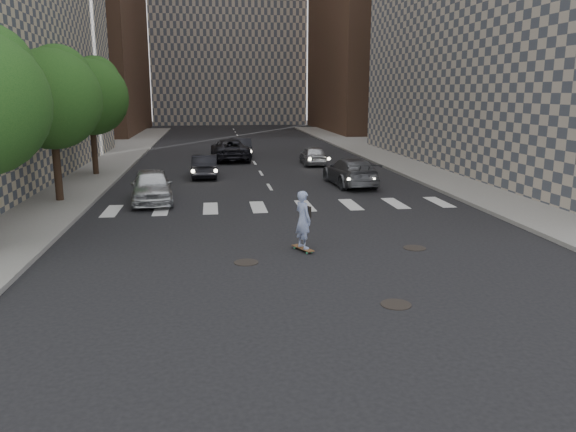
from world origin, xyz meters
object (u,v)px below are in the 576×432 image
at_px(skateboarder, 303,220).
at_px(traffic_car_e, 240,148).
at_px(traffic_car_d, 313,155).
at_px(tree_c, 92,94).
at_px(traffic_car_b, 350,172).
at_px(traffic_car_a, 205,166).
at_px(traffic_car_c, 230,150).
at_px(silver_sedan, 152,186).
at_px(tree_b, 53,94).

relative_size(skateboarder, traffic_car_e, 0.43).
height_order(skateboarder, traffic_car_d, skateboarder).
xyz_separation_m(tree_c, traffic_car_b, (13.67, -5.14, -3.94)).
xyz_separation_m(skateboarder, traffic_car_b, (4.41, 11.81, -0.28)).
bearing_deg(traffic_car_d, traffic_car_a, 34.71).
height_order(skateboarder, traffic_car_e, skateboarder).
bearing_deg(tree_c, traffic_car_c, 39.60).
bearing_deg(silver_sedan, traffic_car_b, 13.06).
relative_size(silver_sedan, traffic_car_c, 0.80).
bearing_deg(tree_b, traffic_car_d, 40.53).
height_order(silver_sedan, traffic_car_c, traffic_car_c).
height_order(tree_c, silver_sedan, tree_c).
relative_size(silver_sedan, traffic_car_b, 0.89).
relative_size(tree_b, traffic_car_e, 1.51).
relative_size(traffic_car_b, traffic_car_c, 0.90).
bearing_deg(skateboarder, traffic_car_e, 66.32).
bearing_deg(traffic_car_b, traffic_car_c, -67.00).
bearing_deg(traffic_car_a, traffic_car_b, 152.87).
relative_size(traffic_car_a, traffic_car_b, 0.81).
bearing_deg(tree_c, silver_sedan, -65.17).
distance_m(skateboarder, traffic_car_a, 16.02).
relative_size(tree_c, silver_sedan, 1.53).
relative_size(tree_b, traffic_car_b, 1.36).
distance_m(silver_sedan, traffic_car_b, 10.30).
bearing_deg(traffic_car_d, traffic_car_c, -28.54).
relative_size(traffic_car_a, traffic_car_c, 0.73).
height_order(traffic_car_b, traffic_car_c, traffic_car_c).
height_order(tree_c, traffic_car_a, tree_c).
height_order(silver_sedan, traffic_car_e, silver_sedan).
distance_m(traffic_car_a, traffic_car_e, 9.89).
bearing_deg(traffic_car_b, traffic_car_a, -31.04).
relative_size(skateboarder, silver_sedan, 0.43).
distance_m(skateboarder, traffic_car_b, 12.61).
xyz_separation_m(traffic_car_c, traffic_car_e, (0.83, 1.84, -0.03)).
xyz_separation_m(silver_sedan, traffic_car_e, (4.76, 16.80, -0.02)).
relative_size(tree_b, traffic_car_a, 1.67).
distance_m(traffic_car_a, traffic_car_d, 8.42).
relative_size(tree_b, silver_sedan, 1.53).
height_order(silver_sedan, traffic_car_a, silver_sedan).
distance_m(tree_b, traffic_car_b, 14.51).
bearing_deg(skateboarder, traffic_car_c, 68.46).
bearing_deg(silver_sedan, tree_c, 108.96).
bearing_deg(traffic_car_e, skateboarder, 91.99).
distance_m(skateboarder, traffic_car_e, 25.29).
height_order(traffic_car_d, traffic_car_e, traffic_car_e).
bearing_deg(skateboarder, silver_sedan, 97.21).
height_order(tree_c, traffic_car_b, tree_c).
bearing_deg(traffic_car_c, silver_sedan, 72.73).
relative_size(skateboarder, traffic_car_b, 0.39).
height_order(traffic_car_b, traffic_car_e, traffic_car_e).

